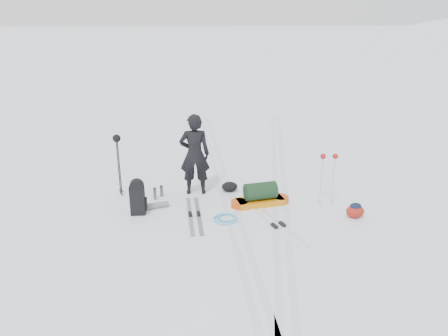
{
  "coord_description": "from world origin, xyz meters",
  "views": [
    {
      "loc": [
        -0.55,
        -8.86,
        4.34
      ],
      "look_at": [
        -0.16,
        0.27,
        0.95
      ],
      "focal_mm": 35.0,
      "sensor_mm": 36.0,
      "label": 1
    }
  ],
  "objects": [
    {
      "name": "snow_hill_backdrop",
      "position": [
        62.69,
        84.02,
        -69.02
      ],
      "size": [
        359.5,
        192.0,
        162.45
      ],
      "color": "white",
      "rests_on": "ground"
    },
    {
      "name": "rope_coil",
      "position": [
        -0.15,
        -0.39,
        0.03
      ],
      "size": [
        0.7,
        0.7,
        0.06
      ],
      "rotation": [
        0.0,
        0.0,
        -0.4
      ],
      "color": "#63B7F2",
      "rests_on": "ground"
    },
    {
      "name": "touring_skis_grey",
      "position": [
        -0.83,
        -0.17,
        0.02
      ],
      "size": [
        0.43,
        1.88,
        0.07
      ],
      "rotation": [
        0.0,
        0.0,
        1.66
      ],
      "color": "gray",
      "rests_on": "ground"
    },
    {
      "name": "touring_skis_white",
      "position": [
        0.94,
        -0.77,
        0.02
      ],
      "size": [
        1.02,
        1.91,
        0.07
      ],
      "rotation": [
        0.0,
        0.0,
        -1.18
      ],
      "color": "silver",
      "rests_on": "ground"
    },
    {
      "name": "small_daypack",
      "position": [
        2.68,
        -0.4,
        0.16
      ],
      "size": [
        0.45,
        0.37,
        0.34
      ],
      "rotation": [
        0.0,
        0.0,
        -0.2
      ],
      "color": "maroon",
      "rests_on": "ground"
    },
    {
      "name": "ground",
      "position": [
        0.0,
        0.0,
        0.0
      ],
      "size": [
        200.0,
        200.0,
        0.0
      ],
      "primitive_type": "plane",
      "color": "white",
      "rests_on": "ground"
    },
    {
      "name": "skier",
      "position": [
        -0.83,
        1.1,
        1.0
      ],
      "size": [
        0.74,
        0.49,
        2.0
      ],
      "primitive_type": "imported",
      "rotation": [
        0.0,
        0.0,
        3.16
      ],
      "color": "black",
      "rests_on": "ground"
    },
    {
      "name": "ski_tracks",
      "position": [
        0.61,
        0.88,
        0.0
      ],
      "size": [
        3.38,
        17.97,
        0.01
      ],
      "color": "silver",
      "rests_on": "ground"
    },
    {
      "name": "stuff_sack",
      "position": [
        0.02,
        1.16,
        0.12
      ],
      "size": [
        0.42,
        0.33,
        0.25
      ],
      "rotation": [
        0.0,
        0.0,
        -0.08
      ],
      "color": "black",
      "rests_on": "ground"
    },
    {
      "name": "ski_poles_black",
      "position": [
        -2.64,
        1.04,
        1.26
      ],
      "size": [
        0.19,
        0.2,
        1.54
      ],
      "rotation": [
        0.0,
        0.0,
        -0.1
      ],
      "color": "black",
      "rests_on": "ground"
    },
    {
      "name": "pulk_sled",
      "position": [
        0.69,
        0.36,
        0.21
      ],
      "size": [
        1.46,
        0.71,
        0.54
      ],
      "rotation": [
        0.0,
        0.0,
        0.23
      ],
      "color": "orange",
      "rests_on": "ground"
    },
    {
      "name": "thermos_pair",
      "position": [
        -1.72,
        0.83,
        0.14
      ],
      "size": [
        0.22,
        0.26,
        0.3
      ],
      "rotation": [
        0.0,
        0.0,
        0.11
      ],
      "color": "#585B60",
      "rests_on": "ground"
    },
    {
      "name": "expedition_rucksack",
      "position": [
        -2.03,
        0.01,
        0.37
      ],
      "size": [
        0.82,
        0.55,
        0.81
      ],
      "rotation": [
        0.0,
        0.0,
        0.04
      ],
      "color": "black",
      "rests_on": "ground"
    },
    {
      "name": "ski_poles_silver",
      "position": [
        2.2,
        0.27,
        1.05
      ],
      "size": [
        0.4,
        0.13,
        1.26
      ],
      "rotation": [
        0.0,
        0.0,
        0.16
      ],
      "color": "silver",
      "rests_on": "ground"
    }
  ]
}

